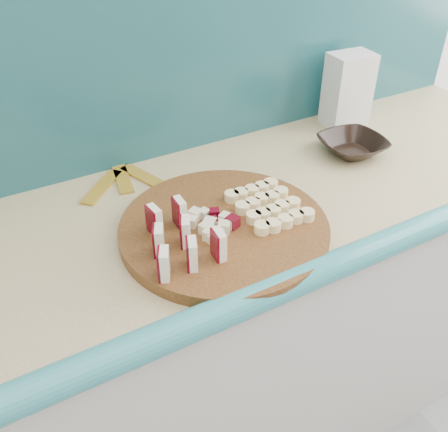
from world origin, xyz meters
TOP-DOWN VIEW (x-y plane):
  - kitchen_counter at (0.10, 1.50)m, footprint 2.20×0.63m
  - backsplash at (0.10, 1.79)m, footprint 2.20×0.02m
  - cutting_board at (0.13, 1.40)m, footprint 0.44×0.44m
  - apple_wedges at (0.01, 1.36)m, footprint 0.13×0.17m
  - apple_chunks at (0.10, 1.40)m, footprint 0.07×0.07m
  - banana_slices at (0.24, 1.40)m, footprint 0.14×0.17m
  - brown_bowl at (0.61, 1.54)m, footprint 0.18×0.18m
  - flour_bag at (0.71, 1.69)m, footprint 0.13×0.10m
  - banana_peel at (0.02, 1.71)m, footprint 0.22×0.19m

SIDE VIEW (x-z plane):
  - kitchen_counter at x=0.10m, z-range 0.00..0.91m
  - banana_peel at x=0.02m, z-range 0.91..0.92m
  - cutting_board at x=0.13m, z-range 0.91..0.94m
  - brown_bowl at x=0.61m, z-range 0.91..0.95m
  - banana_slices at x=0.24m, z-range 0.94..0.96m
  - apple_chunks at x=0.10m, z-range 0.94..0.96m
  - apple_wedges at x=0.01m, z-range 0.94..1.00m
  - flour_bag at x=0.71m, z-range 0.91..1.12m
  - backsplash at x=0.10m, z-range 0.91..1.41m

